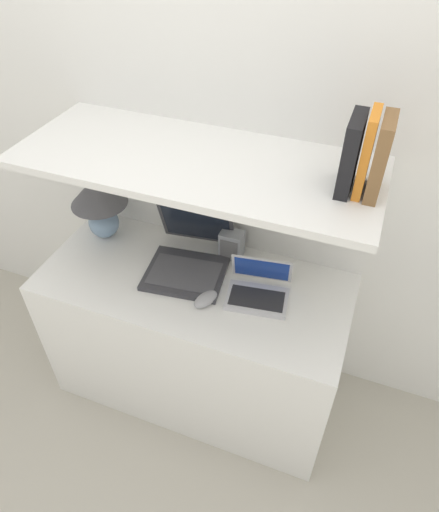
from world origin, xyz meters
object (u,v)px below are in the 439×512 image
computer_mouse (206,299)px  book_brown (381,158)px  laptop_small (258,290)px  book_black (351,154)px  table_lamp (99,198)px  router_box (232,244)px  book_orange (367,153)px  laptop_large (189,256)px

computer_mouse → book_brown: (0.50, 0.16, 0.64)m
book_brown → computer_mouse: bearing=-162.4°
laptop_small → book_black: book_black is taller
book_brown → table_lamp: bearing=176.3°
router_box → book_black: 0.73m
table_lamp → computer_mouse: 0.66m
book_orange → book_black: book_orange is taller
laptop_small → book_orange: (0.28, 0.05, 0.63)m
laptop_large → router_box: 0.19m
laptop_small → router_box: bearing=133.7°
laptop_large → book_orange: bearing=-1.5°
router_box → book_black: book_black is taller
computer_mouse → router_box: size_ratio=1.00×
table_lamp → book_brown: (1.09, -0.07, 0.45)m
table_lamp → book_brown: bearing=-3.7°
book_orange → book_black: size_ratio=1.09×
laptop_large → book_brown: 0.88m
book_brown → book_orange: size_ratio=0.95×
computer_mouse → book_orange: (0.46, 0.16, 0.64)m
computer_mouse → book_black: book_black is taller
table_lamp → book_orange: size_ratio=1.22×
router_box → computer_mouse: bearing=-89.9°
laptop_small → computer_mouse: size_ratio=2.10×
table_lamp → laptop_small: 0.80m
laptop_large → book_orange: 0.86m
table_lamp → book_orange: book_orange is taller
table_lamp → book_black: (1.01, -0.07, 0.45)m
computer_mouse → book_brown: size_ratio=0.53×
book_brown → book_orange: bearing=180.0°
table_lamp → laptop_large: size_ratio=0.77×
router_box → book_black: size_ratio=0.55×
book_orange → book_black: (-0.04, 0.00, -0.01)m
computer_mouse → router_box: router_box is taller
laptop_large → book_black: book_black is taller
book_brown → book_orange: (-0.04, 0.00, 0.01)m
laptop_small → book_black: (0.24, 0.05, 0.62)m
computer_mouse → laptop_small: bearing=31.2°
laptop_small → router_box: (-0.18, 0.19, 0.03)m
laptop_large → laptop_small: size_ratio=1.50×
book_orange → computer_mouse: bearing=-161.0°
table_lamp → book_brown: book_brown is taller
laptop_small → book_brown: size_ratio=1.10×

